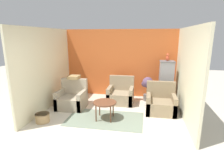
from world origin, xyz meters
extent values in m
plane|color=beige|center=(0.00, 0.00, 0.00)|extent=(20.00, 20.00, 0.00)
cube|color=orange|center=(0.00, 3.38, 1.26)|extent=(4.26, 0.06, 2.52)
cube|color=beige|center=(-2.10, 1.68, 1.26)|extent=(0.06, 3.35, 2.52)
cube|color=beige|center=(2.10, 1.68, 1.26)|extent=(0.06, 3.35, 2.52)
cube|color=gray|center=(-0.10, 1.09, 0.01)|extent=(2.12, 1.24, 0.01)
cylinder|color=brown|center=(-0.10, 1.09, 0.50)|extent=(0.65, 0.65, 0.04)
cylinder|color=brown|center=(-0.30, 0.89, 0.24)|extent=(0.04, 0.04, 0.48)
cylinder|color=brown|center=(0.10, 0.89, 0.24)|extent=(0.04, 0.04, 0.48)
cylinder|color=brown|center=(-0.30, 1.30, 0.24)|extent=(0.04, 0.04, 0.48)
cylinder|color=brown|center=(0.10, 1.30, 0.24)|extent=(0.04, 0.04, 0.48)
cube|color=tan|center=(-1.34, 1.73, 0.20)|extent=(0.87, 0.78, 0.40)
cube|color=tan|center=(-1.34, 2.05, 0.66)|extent=(0.87, 0.14, 0.52)
cube|color=tan|center=(-1.72, 1.73, 0.29)|extent=(0.12, 0.78, 0.58)
cube|color=tan|center=(-0.97, 1.73, 0.29)|extent=(0.12, 0.78, 0.58)
cube|color=#8E7A5B|center=(1.47, 1.83, 0.20)|extent=(0.87, 0.78, 0.40)
cube|color=#8E7A5B|center=(1.47, 2.15, 0.66)|extent=(0.87, 0.14, 0.52)
cube|color=#8E7A5B|center=(1.09, 1.83, 0.29)|extent=(0.12, 0.78, 0.58)
cube|color=#8E7A5B|center=(1.84, 1.83, 0.29)|extent=(0.12, 0.78, 0.58)
cube|color=#9E896B|center=(0.16, 2.47, 0.20)|extent=(0.87, 0.78, 0.40)
cube|color=#9E896B|center=(0.16, 2.79, 0.66)|extent=(0.87, 0.14, 0.52)
cube|color=#9E896B|center=(-0.22, 2.47, 0.29)|extent=(0.12, 0.78, 0.58)
cube|color=#9E896B|center=(0.53, 2.47, 0.29)|extent=(0.12, 0.78, 0.58)
cube|color=slate|center=(1.68, 2.85, 0.06)|extent=(0.50, 0.50, 0.12)
cube|color=#939399|center=(1.68, 2.85, 0.78)|extent=(0.46, 0.46, 1.31)
cube|color=slate|center=(1.68, 2.85, 1.45)|extent=(0.49, 0.49, 0.03)
ellipsoid|color=#D14C2D|center=(1.68, 2.85, 1.56)|extent=(0.12, 0.15, 0.19)
sphere|color=#D14C2D|center=(1.68, 2.83, 1.67)|extent=(0.10, 0.10, 0.10)
cone|color=gold|center=(1.68, 2.79, 1.66)|extent=(0.05, 0.05, 0.05)
cone|color=#D14C2D|center=(1.68, 2.92, 1.54)|extent=(0.06, 0.12, 0.16)
cylinder|color=#66605B|center=(1.07, 2.90, 0.12)|extent=(0.26, 0.26, 0.24)
cylinder|color=brown|center=(1.07, 2.90, 0.39)|extent=(0.03, 0.03, 0.31)
sphere|color=#664C6B|center=(1.07, 2.90, 0.68)|extent=(0.38, 0.38, 0.38)
sphere|color=#664C6B|center=(0.96, 2.94, 0.61)|extent=(0.23, 0.23, 0.23)
sphere|color=#664C6B|center=(1.16, 2.87, 0.63)|extent=(0.21, 0.21, 0.21)
cylinder|color=tan|center=(-1.73, 0.62, 0.12)|extent=(0.36, 0.36, 0.25)
cylinder|color=olive|center=(-1.73, 0.62, 0.23)|extent=(0.38, 0.38, 0.02)
cube|color=tan|center=(-1.34, 2.05, 0.96)|extent=(0.35, 0.35, 0.10)
camera|label=1|loc=(0.97, -3.66, 2.28)|focal=30.00mm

